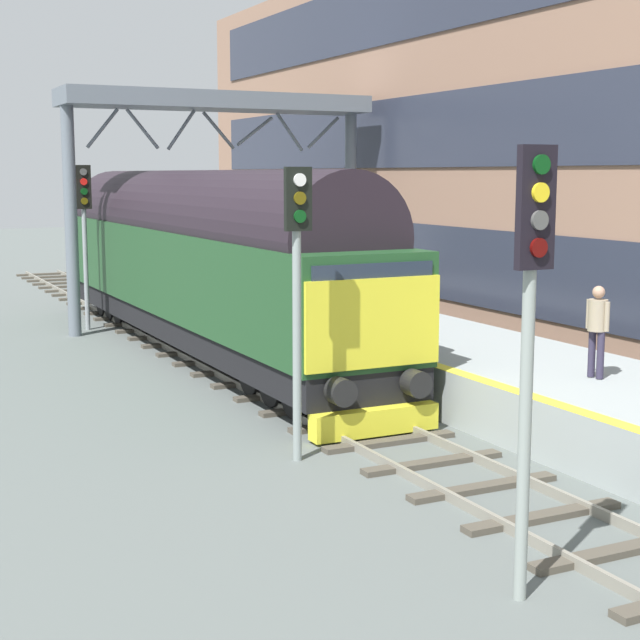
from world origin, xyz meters
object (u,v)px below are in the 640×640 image
object	(u,v)px
diesel_locomotive	(199,257)
signal_post_near	(530,311)
signal_post_mid	(297,276)
waiting_passenger	(597,323)
signal_post_far	(84,223)

from	to	relation	value
diesel_locomotive	signal_post_near	bearing A→B (deg)	-96.56
signal_post_mid	waiting_passenger	world-z (taller)	signal_post_mid
signal_post_far	waiting_passenger	distance (m)	16.61
signal_post_near	waiting_passenger	bearing A→B (deg)	42.51
signal_post_near	signal_post_far	world-z (taller)	signal_post_near
signal_post_far	waiting_passenger	xyz separation A→B (m)	(5.46, -15.65, -1.16)
waiting_passenger	signal_post_near	bearing A→B (deg)	126.59
diesel_locomotive	signal_post_near	world-z (taller)	signal_post_near
signal_post_near	waiting_passenger	world-z (taller)	signal_post_near
signal_post_near	diesel_locomotive	bearing A→B (deg)	83.44
signal_post_far	waiting_passenger	world-z (taller)	signal_post_far
diesel_locomotive	signal_post_mid	distance (m)	10.17
diesel_locomotive	signal_post_mid	xyz separation A→B (m)	(-1.81, -9.99, 0.53)
signal_post_far	signal_post_near	bearing A→B (deg)	-90.00
waiting_passenger	diesel_locomotive	bearing A→B (deg)	12.78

